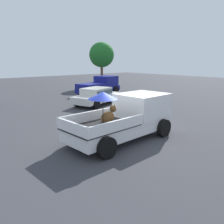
% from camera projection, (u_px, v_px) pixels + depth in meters
% --- Properties ---
extents(ground_plane, '(80.00, 80.00, 0.00)m').
position_uv_depth(ground_plane, '(121.00, 140.00, 10.05)').
color(ground_plane, '#38383D').
extents(pickup_truck_main, '(5.13, 2.43, 2.23)m').
position_uv_depth(pickup_truck_main, '(128.00, 117.00, 10.14)').
color(pickup_truck_main, black).
rests_on(pickup_truck_main, ground).
extents(pickup_truck_far, '(5.05, 2.84, 1.80)m').
position_uv_depth(pickup_truck_far, '(100.00, 86.00, 23.27)').
color(pickup_truck_far, black).
rests_on(pickup_truck_far, ground).
extents(parked_sedan_near, '(4.63, 2.96, 1.33)m').
position_uv_depth(parked_sedan_near, '(97.00, 95.00, 17.80)').
color(parked_sedan_near, black).
rests_on(parked_sedan_near, ground).
extents(tree_by_lot, '(3.18, 3.18, 5.65)m').
position_uv_depth(tree_by_lot, '(102.00, 55.00, 29.43)').
color(tree_by_lot, brown).
rests_on(tree_by_lot, ground).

